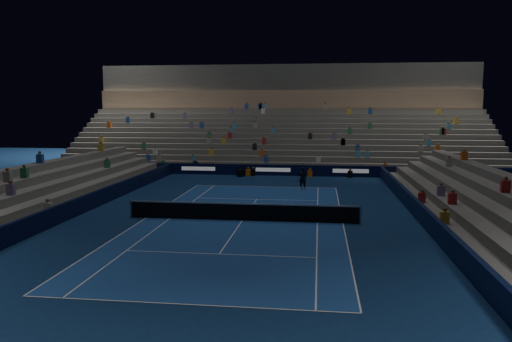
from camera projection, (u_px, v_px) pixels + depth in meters
name	position (u px, v px, depth m)	size (l,w,h in m)	color
ground	(242.00, 221.00, 27.40)	(90.00, 90.00, 0.00)	#0C234B
court_surface	(242.00, 220.00, 27.40)	(10.97, 23.77, 0.01)	navy
sponsor_barrier_far	(273.00, 170.00, 45.54)	(44.00, 0.25, 1.00)	black
sponsor_barrier_east	(424.00, 216.00, 26.13)	(0.25, 37.00, 1.00)	#081232
sponsor_barrier_west	(76.00, 207.00, 28.55)	(0.25, 37.00, 1.00)	black
grandstand_main	(281.00, 133.00, 54.43)	(44.00, 15.20, 11.20)	#61615C
grandstand_east	(494.00, 210.00, 25.64)	(5.00, 37.00, 2.50)	#5E5E5A
grandstand_west	(19.00, 199.00, 28.93)	(5.00, 37.00, 2.50)	slate
tennis_net	(242.00, 212.00, 27.34)	(12.90, 0.10, 1.10)	#B2B2B7
tennis_player	(303.00, 178.00, 37.94)	(0.62, 0.41, 1.71)	black
broadcast_camera	(241.00, 173.00, 44.84)	(0.69, 1.05, 0.66)	black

